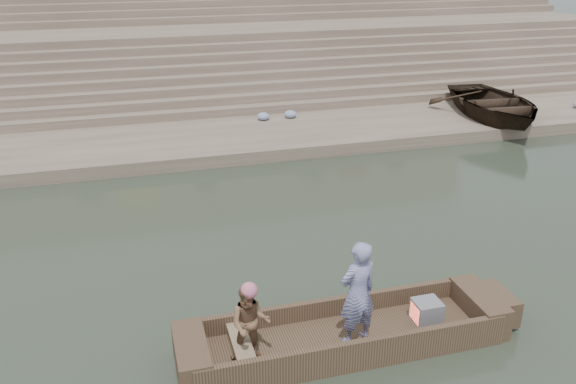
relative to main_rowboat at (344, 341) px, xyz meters
name	(u,v)px	position (x,y,z in m)	size (l,w,h in m)	color
ground	(430,242)	(3.21, 2.97, -0.11)	(120.00, 120.00, 0.00)	#272F23
lower_landing	(319,132)	(3.21, 10.97, 0.09)	(32.00, 4.00, 0.40)	gray
mid_landing	(267,58)	(3.21, 18.47, 1.29)	(32.00, 3.00, 2.80)	gray
upper_landing	(236,13)	(3.21, 25.47, 2.49)	(32.00, 3.00, 5.20)	gray
ghat_steps	(258,43)	(3.21, 20.16, 1.69)	(32.00, 11.00, 5.20)	gray
main_rowboat	(344,341)	(0.00, 0.00, 0.00)	(5.00, 1.30, 0.22)	brown
rowboat_trim	(356,329)	(0.21, -0.01, 0.20)	(6.04, 2.63, 1.99)	brown
standing_man	(358,293)	(0.12, -0.18, 1.03)	(0.67, 0.44, 1.84)	navy
rowing_man	(250,323)	(-1.63, -0.15, 0.77)	(0.64, 0.50, 1.32)	#23693F
television	(426,311)	(1.50, 0.00, 0.31)	(0.46, 0.42, 0.40)	slate
beached_rowboat	(494,103)	(9.60, 10.35, 0.81)	(3.59, 5.03, 1.04)	#2D2116
cloth_bundles	(382,112)	(5.87, 11.71, 0.42)	(12.39, 2.15, 0.26)	#3F5999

